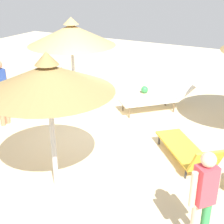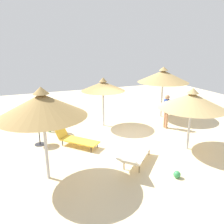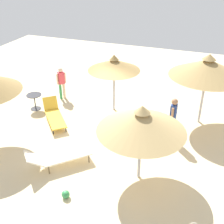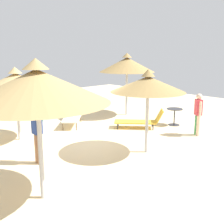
{
  "view_description": "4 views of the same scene",
  "coord_description": "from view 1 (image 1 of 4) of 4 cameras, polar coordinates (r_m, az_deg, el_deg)",
  "views": [
    {
      "loc": [
        -5.88,
        -3.72,
        3.73
      ],
      "look_at": [
        0.19,
        -0.5,
        0.76
      ],
      "focal_mm": 51.32,
      "sensor_mm": 36.0,
      "label": 1
    },
    {
      "loc": [
        8.91,
        -4.3,
        4.2
      ],
      "look_at": [
        -0.19,
        -0.59,
        1.25
      ],
      "focal_mm": 36.22,
      "sensor_mm": 36.0,
      "label": 2
    },
    {
      "loc": [
        8.95,
        3.48,
        6.32
      ],
      "look_at": [
        -0.28,
        0.1,
        0.78
      ],
      "focal_mm": 45.58,
      "sensor_mm": 36.0,
      "label": 3
    },
    {
      "loc": [
        -7.02,
        6.09,
        3.11
      ],
      "look_at": [
        -0.45,
        -0.27,
        1.08
      ],
      "focal_mm": 44.2,
      "sensor_mm": 36.0,
      "label": 4
    }
  ],
  "objects": [
    {
      "name": "lounge_chair_far_left",
      "position": [
        6.95,
        13.35,
        -6.73
      ],
      "size": [
        1.88,
        1.77,
        0.79
      ],
      "color": "gold",
      "rests_on": "ground"
    },
    {
      "name": "beach_ball",
      "position": [
        10.95,
        5.83,
        3.98
      ],
      "size": [
        0.24,
        0.24,
        0.24
      ],
      "primitive_type": "sphere",
      "color": "#338C4C",
      "rests_on": "ground"
    },
    {
      "name": "parasol_umbrella_near_left",
      "position": [
        9.89,
        -7.22,
        13.51
      ],
      "size": [
        2.65,
        2.65,
        2.59
      ],
      "color": "#B2B2B7",
      "rests_on": "ground"
    },
    {
      "name": "parasol_umbrella_back",
      "position": [
        5.45,
        -11.33,
        5.92
      ],
      "size": [
        2.26,
        2.26,
        2.59
      ],
      "color": "#B2B2B7",
      "rests_on": "ground"
    },
    {
      "name": "handbag",
      "position": [
        12.71,
        -9.4,
        6.82
      ],
      "size": [
        0.27,
        0.38,
        0.5
      ],
      "color": "beige",
      "rests_on": "ground"
    },
    {
      "name": "person_standing_far_right",
      "position": [
        8.77,
        -19.2,
        3.96
      ],
      "size": [
        0.45,
        0.24,
        1.76
      ],
      "color": "#A57554",
      "rests_on": "ground"
    },
    {
      "name": "lounge_chair_edge",
      "position": [
        9.49,
        8.09,
        2.5
      ],
      "size": [
        1.98,
        1.99,
        0.75
      ],
      "color": "silver",
      "rests_on": "ground"
    },
    {
      "name": "person_standing_front",
      "position": [
        4.78,
        16.02,
        -14.09
      ],
      "size": [
        0.38,
        0.35,
        1.59
      ],
      "color": "beige",
      "rests_on": "ground"
    },
    {
      "name": "ground",
      "position": [
        7.92,
        -3.86,
        -5.21
      ],
      "size": [
        24.0,
        24.0,
        0.1
      ],
      "primitive_type": "cube",
      "color": "beige"
    }
  ]
}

